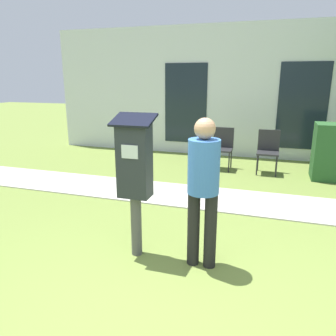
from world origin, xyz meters
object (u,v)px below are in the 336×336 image
(outdoor_chair_left, at_px, (223,145))
(parking_meter, at_px, (135,168))
(person_standing, at_px, (203,183))
(outdoor_chair_middle, at_px, (268,148))

(outdoor_chair_left, bearing_deg, parking_meter, -91.19)
(parking_meter, bearing_deg, person_standing, 0.03)
(person_standing, height_order, outdoor_chair_left, person_standing)
(parking_meter, xyz_separation_m, outdoor_chair_left, (0.37, 3.97, -0.49))
(outdoor_chair_middle, bearing_deg, person_standing, -92.45)
(outdoor_chair_left, bearing_deg, outdoor_chair_middle, 1.52)
(outdoor_chair_middle, bearing_deg, parking_meter, -102.70)
(parking_meter, distance_m, outdoor_chair_middle, 4.17)
(outdoor_chair_left, bearing_deg, person_standing, -80.46)
(parking_meter, height_order, person_standing, parking_meter)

